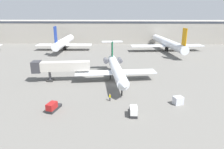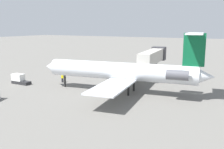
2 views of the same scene
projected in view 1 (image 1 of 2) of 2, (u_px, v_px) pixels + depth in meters
name	position (u px, v px, depth m)	size (l,w,h in m)	color
ground_plane	(113.00, 84.00, 56.98)	(400.00, 400.00, 0.10)	#66635E
regional_jet	(116.00, 69.00, 58.72)	(24.00, 29.58, 10.06)	silver
jet_bridge	(58.00, 67.00, 58.21)	(16.59, 4.84, 6.04)	#B7B2A8
ground_crew_marshaller	(110.00, 97.00, 46.01)	(0.33, 0.44, 1.69)	black
baggage_tug_lead	(53.00, 107.00, 41.36)	(2.34, 4.22, 1.90)	#262628
baggage_tug_trailing	(134.00, 111.00, 39.61)	(1.44, 4.01, 1.90)	#262628
cargo_container_uld	(178.00, 100.00, 44.35)	(2.42, 2.15, 1.73)	silver
terminal_building	(116.00, 31.00, 135.52)	(176.02, 22.61, 13.74)	#9E998E
parked_airliner_west_mid	(64.00, 42.00, 105.21)	(28.62, 33.98, 13.33)	white
parked_airliner_centre	(167.00, 43.00, 102.76)	(37.34, 44.11, 13.14)	silver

